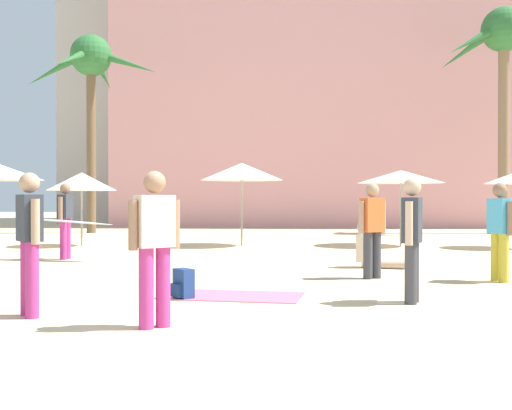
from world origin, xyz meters
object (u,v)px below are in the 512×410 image
at_px(person_mid_center, 64,219).
at_px(person_mid_right, 372,226).
at_px(person_far_right, 371,252).
at_px(palm_tree_far_left, 504,48).
at_px(person_mid_left, 155,242).
at_px(cafe_umbrella_2, 242,172).
at_px(backpack, 183,284).
at_px(person_near_right, 500,228).
at_px(cafe_umbrella_6, 82,182).
at_px(person_far_left, 412,235).
at_px(person_near_left, 30,238).
at_px(palm_tree_left, 91,70).
at_px(beach_towel, 241,296).
at_px(cafe_umbrella_1, 401,177).

bearing_deg(person_mid_center, person_mid_right, -20.37).
xyz_separation_m(person_mid_center, person_far_right, (6.86, -1.19, -0.62)).
height_order(palm_tree_far_left, person_mid_left, palm_tree_far_left).
distance_m(cafe_umbrella_2, person_mid_left, 12.33).
xyz_separation_m(backpack, person_near_right, (4.96, 2.22, 0.71)).
xyz_separation_m(cafe_umbrella_6, backpack, (4.91, -9.72, -1.71)).
bearing_deg(person_near_right, person_far_right, -70.70).
bearing_deg(person_mid_right, person_far_left, -30.93).
xyz_separation_m(person_far_right, person_near_left, (-4.57, -5.82, 0.62)).
relative_size(cafe_umbrella_6, person_mid_left, 1.29).
bearing_deg(person_near_right, person_near_left, 6.49).
distance_m(person_near_right, person_far_left, 2.97).
bearing_deg(person_far_right, person_mid_left, -102.71).
relative_size(palm_tree_far_left, palm_tree_left, 1.12).
relative_size(cafe_umbrella_2, person_near_right, 1.48).
bearing_deg(person_mid_center, palm_tree_far_left, 46.11).
xyz_separation_m(cafe_umbrella_6, person_mid_right, (7.78, -7.21, -1.00)).
distance_m(person_far_right, person_near_left, 7.42).
xyz_separation_m(person_far_right, person_near_right, (1.93, -2.10, 0.59)).
distance_m(cafe_umbrella_2, person_far_right, 7.00).
distance_m(cafe_umbrella_6, person_near_left, 11.75).
bearing_deg(palm_tree_far_left, person_mid_center, -137.55).
height_order(palm_tree_far_left, person_mid_center, palm_tree_far_left).
bearing_deg(cafe_umbrella_2, person_mid_right, -68.33).
height_order(palm_tree_left, person_near_right, palm_tree_left).
bearing_deg(cafe_umbrella_6, person_mid_left, -66.97).
relative_size(cafe_umbrella_6, person_far_left, 1.30).
bearing_deg(person_far_right, cafe_umbrella_2, 130.87).
bearing_deg(person_near_right, cafe_umbrella_6, -60.53).
relative_size(beach_towel, person_near_right, 1.03).
bearing_deg(person_mid_right, person_near_left, -84.22).
bearing_deg(person_near_left, beach_towel, -1.47).
xyz_separation_m(beach_towel, person_near_right, (4.17, 1.96, 0.90)).
height_order(cafe_umbrella_6, person_far_right, cafe_umbrella_6).
bearing_deg(person_far_left, person_mid_left, -130.17).
bearing_deg(person_far_left, cafe_umbrella_2, 125.63).
xyz_separation_m(person_mid_left, person_mid_right, (2.79, 4.54, -0.02)).
distance_m(palm_tree_left, cafe_umbrella_1, 14.07).
relative_size(palm_tree_far_left, cafe_umbrella_6, 4.19).
height_order(palm_tree_left, person_mid_left, palm_tree_left).
bearing_deg(palm_tree_left, person_mid_center, -74.11).
relative_size(cafe_umbrella_2, person_far_left, 1.48).
relative_size(palm_tree_left, person_far_right, 8.03).
height_order(cafe_umbrella_2, person_mid_center, cafe_umbrella_2).
bearing_deg(person_far_left, person_near_left, -145.74).
height_order(person_far_right, person_near_left, person_near_left).
bearing_deg(person_far_right, person_near_left, -115.95).
xyz_separation_m(person_mid_right, person_far_left, (0.26, -2.64, 0.00)).
xyz_separation_m(person_near_right, person_near_left, (-6.50, -3.72, 0.03)).
relative_size(cafe_umbrella_1, person_near_left, 1.51).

